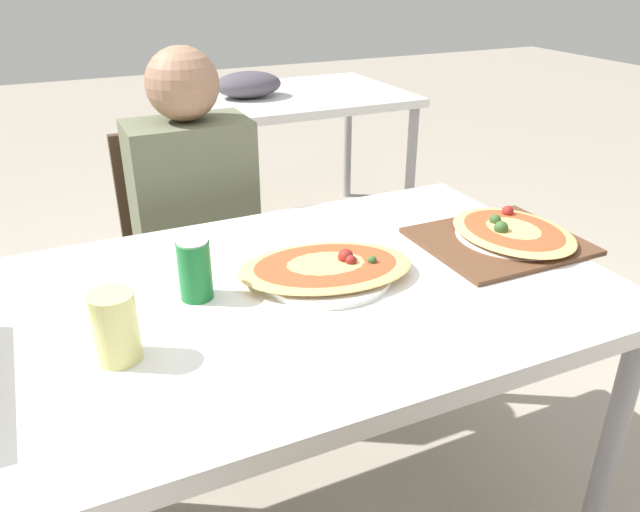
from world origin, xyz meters
TOP-DOWN VIEW (x-y plane):
  - dining_table at (0.00, 0.00)m, footprint 1.23×0.83m
  - chair_far_seated at (-0.09, 0.75)m, footprint 0.40×0.40m
  - person_seated at (-0.09, 0.63)m, footprint 0.34×0.24m
  - pizza_main at (0.04, 0.02)m, footprint 0.42×0.32m
  - soda_can at (-0.23, 0.05)m, footprint 0.07×0.07m
  - drink_glass at (-0.41, -0.10)m, footprint 0.08×0.08m
  - serving_tray at (0.49, 0.00)m, footprint 0.37×0.32m
  - pizza_second at (0.53, 0.00)m, footprint 0.28×0.34m
  - background_table at (0.67, 1.84)m, footprint 1.10×0.80m

SIDE VIEW (x-z plane):
  - chair_far_seated at x=-0.09m, z-range 0.06..0.93m
  - dining_table at x=0.00m, z-range 0.29..1.03m
  - person_seated at x=-0.09m, z-range 0.10..1.24m
  - background_table at x=0.67m, z-range 0.25..1.11m
  - serving_tray at x=0.49m, z-range 0.73..0.75m
  - pizza_main at x=0.04m, z-range 0.73..0.78m
  - pizza_second at x=0.53m, z-range 0.73..0.78m
  - soda_can at x=-0.23m, z-range 0.73..0.86m
  - drink_glass at x=-0.41m, z-range 0.73..0.86m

